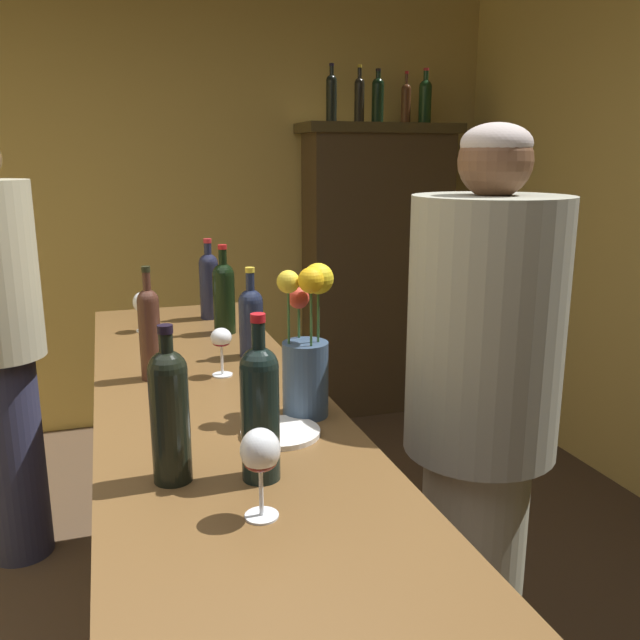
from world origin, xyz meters
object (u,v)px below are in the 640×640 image
object	(u,v)px
display_cabinet	(377,266)
wine_bottle_chardonnay	(170,410)
bartender	(479,429)
flower_arrangement	(306,352)
display_bottle_center	(378,98)
wine_bottle_merlot	(150,330)
wine_bottle_pinot	(260,407)
display_bottle_right	(425,99)
wine_bottle_riesling	(224,294)
cheese_plate	(281,432)
wine_glass_rear	(221,341)
display_bottle_left	(331,96)
bar_counter	(217,558)
display_bottle_midleft	(359,98)
wine_bottle_rose	(209,282)
display_bottle_midright	(406,102)
wine_glass_mid	(142,304)
wine_glass_front	(260,455)
wine_bottle_syrah	(251,319)

from	to	relation	value
display_cabinet	wine_bottle_chardonnay	distance (m)	3.12
display_cabinet	bartender	xyz separation A→B (m)	(-0.74, -2.49, -0.02)
flower_arrangement	display_bottle_center	xyz separation A→B (m)	(1.19, 2.44, 0.81)
wine_bottle_merlot	wine_bottle_pinot	bearing A→B (deg)	-77.06
flower_arrangement	display_bottle_right	world-z (taller)	display_bottle_right
wine_bottle_riesling	wine_bottle_chardonnay	bearing A→B (deg)	-105.15
cheese_plate	bartender	size ratio (longest dim) A/B	0.11
wine_glass_rear	wine_bottle_riesling	bearing A→B (deg)	79.03
wine_bottle_pinot	display_bottle_left	bearing A→B (deg)	68.48
display_cabinet	display_bottle_left	size ratio (longest dim) A/B	5.50
wine_bottle_merlot	display_bottle_center	bearing A→B (deg)	52.93
wine_bottle_pinot	wine_bottle_merlot	size ratio (longest dim) A/B	1.03
wine_bottle_chardonnay	flower_arrangement	world-z (taller)	flower_arrangement
bar_counter	display_bottle_center	world-z (taller)	display_bottle_center
wine_glass_rear	display_bottle_midleft	distance (m)	2.55
display_cabinet	wine_bottle_merlot	distance (m)	2.57
wine_bottle_rose	display_bottle_midright	bearing A→B (deg)	42.73
wine_bottle_pinot	wine_glass_mid	size ratio (longest dim) A/B	2.30
display_bottle_center	wine_bottle_merlot	bearing A→B (deg)	-127.07
display_cabinet	wine_bottle_riesling	bearing A→B (deg)	-128.56
wine_glass_mid	bartender	xyz separation A→B (m)	(0.80, -1.02, -0.18)
bar_counter	wine_glass_rear	size ratio (longest dim) A/B	15.76
display_bottle_midleft	display_bottle_left	bearing A→B (deg)	-180.00
bar_counter	wine_glass_front	size ratio (longest dim) A/B	13.48
wine_bottle_chardonnay	display_bottle_midleft	distance (m)	3.15
wine_bottle_riesling	bar_counter	bearing A→B (deg)	-103.57
wine_bottle_syrah	wine_glass_rear	bearing A→B (deg)	-127.16
wine_glass_mid	wine_glass_rear	distance (m)	0.63
flower_arrangement	display_bottle_left	size ratio (longest dim) A/B	1.14
wine_bottle_rose	bartender	xyz separation A→B (m)	(0.54, -1.15, -0.22)
bar_counter	display_bottle_left	distance (m)	2.88
wine_bottle_pinot	display_bottle_center	distance (m)	3.17
wine_bottle_pinot	bartender	world-z (taller)	bartender
display_bottle_midleft	cheese_plate	bearing A→B (deg)	-114.64
wine_bottle_pinot	wine_glass_rear	bearing A→B (deg)	86.84
wine_bottle_rose	wine_bottle_chardonnay	distance (m)	1.38
wine_bottle_rose	bartender	size ratio (longest dim) A/B	0.18
wine_bottle_pinot	wine_bottle_syrah	distance (m)	0.85
display_cabinet	display_bottle_midleft	world-z (taller)	display_bottle_midleft
display_cabinet	wine_bottle_chardonnay	size ratio (longest dim) A/B	5.78
wine_bottle_riesling	cheese_plate	world-z (taller)	wine_bottle_riesling
display_cabinet	wine_glass_mid	bearing A→B (deg)	-136.43
display_cabinet	wine_glass_front	world-z (taller)	display_cabinet
wine_bottle_chardonnay	flower_arrangement	size ratio (longest dim) A/B	0.84
wine_bottle_chardonnay	display_bottle_left	size ratio (longest dim) A/B	0.95
bar_counter	display_bottle_midleft	world-z (taller)	display_bottle_midleft
display_bottle_right	bartender	size ratio (longest dim) A/B	0.19
display_bottle_midright	display_bottle_right	world-z (taller)	display_bottle_right
wine_bottle_chardonnay	display_bottle_left	bearing A→B (deg)	65.12
display_cabinet	display_bottle_midright	world-z (taller)	display_bottle_midright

